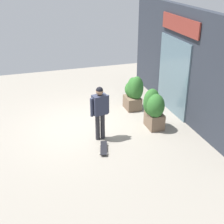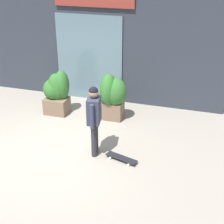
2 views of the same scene
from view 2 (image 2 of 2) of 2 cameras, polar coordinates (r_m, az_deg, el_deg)
ground_plane at (r=7.68m, az=-9.66°, el=-6.97°), size 12.00×12.00×0.00m
building_facade at (r=9.75m, az=-2.06°, el=11.97°), size 7.20×0.31×3.53m
skateboarder at (r=7.08m, az=-3.08°, el=-0.46°), size 0.33×0.58×1.62m
skateboard at (r=7.31m, az=1.62°, el=-7.86°), size 0.75×0.38×0.08m
planter_box_left at (r=9.24m, az=-9.40°, el=3.46°), size 0.71×0.57×1.23m
planter_box_right at (r=8.73m, az=-0.13°, el=2.90°), size 0.75×0.62×1.29m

